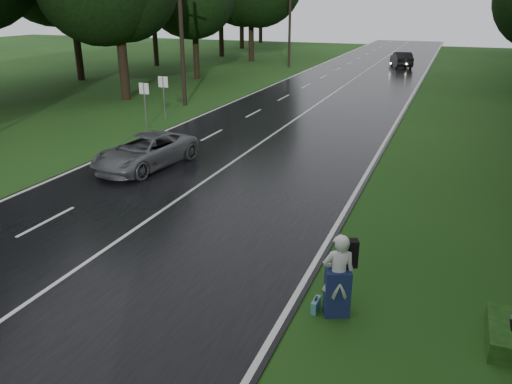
# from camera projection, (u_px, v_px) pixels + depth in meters

# --- Properties ---
(ground) EXTENTS (160.00, 160.00, 0.00)m
(ground) POSITION_uv_depth(u_px,v_px,m) (80.00, 268.00, 13.29)
(ground) COLOR #1F4815
(ground) RESTS_ON ground
(road) EXTENTS (12.00, 140.00, 0.04)m
(road) POSITION_uv_depth(u_px,v_px,m) (298.00, 117.00, 30.65)
(road) COLOR black
(road) RESTS_ON ground
(lane_center) EXTENTS (0.12, 140.00, 0.01)m
(lane_center) POSITION_uv_depth(u_px,v_px,m) (299.00, 117.00, 30.64)
(lane_center) COLOR silver
(lane_center) RESTS_ON road
(grey_car) EXTENTS (3.04, 5.32, 1.40)m
(grey_car) POSITION_uv_depth(u_px,v_px,m) (145.00, 151.00, 21.13)
(grey_car) COLOR #545659
(grey_car) RESTS_ON road
(far_car) EXTENTS (3.03, 5.18, 1.61)m
(far_car) POSITION_uv_depth(u_px,v_px,m) (401.00, 59.00, 54.15)
(far_car) COLOR black
(far_car) RESTS_ON road
(hitchhiker) EXTENTS (0.86, 0.84, 2.01)m
(hitchhiker) POSITION_uv_depth(u_px,v_px,m) (339.00, 278.00, 11.03)
(hitchhiker) COLOR silver
(hitchhiker) RESTS_ON ground
(suitcase) EXTENTS (0.13, 0.42, 0.30)m
(suitcase) POSITION_uv_depth(u_px,v_px,m) (316.00, 305.00, 11.42)
(suitcase) COLOR teal
(suitcase) RESTS_ON ground
(utility_pole_mid) EXTENTS (1.80, 0.28, 9.42)m
(utility_pole_mid) POSITION_uv_depth(u_px,v_px,m) (185.00, 105.00, 34.40)
(utility_pole_mid) COLOR black
(utility_pole_mid) RESTS_ON ground
(utility_pole_far) EXTENTS (1.80, 0.28, 9.38)m
(utility_pole_far) POSITION_uv_depth(u_px,v_px,m) (289.00, 67.00, 54.52)
(utility_pole_far) COLOR black
(utility_pole_far) RESTS_ON ground
(road_sign_a) EXTENTS (0.61, 0.10, 2.52)m
(road_sign_a) POSITION_uv_depth(u_px,v_px,m) (147.00, 128.00, 28.12)
(road_sign_a) COLOR white
(road_sign_a) RESTS_ON ground
(road_sign_b) EXTENTS (0.63, 0.10, 2.63)m
(road_sign_b) POSITION_uv_depth(u_px,v_px,m) (166.00, 121.00, 29.86)
(road_sign_b) COLOR white
(road_sign_b) RESTS_ON ground
(tree_left_d) EXTENTS (9.33, 9.33, 14.57)m
(tree_left_d) POSITION_uv_depth(u_px,v_px,m) (127.00, 100.00, 36.35)
(tree_left_d) COLOR black
(tree_left_d) RESTS_ON ground
(tree_left_e) EXTENTS (8.43, 8.43, 13.17)m
(tree_left_e) POSITION_uv_depth(u_px,v_px,m) (197.00, 79.00, 46.31)
(tree_left_e) COLOR black
(tree_left_e) RESTS_ON ground
(tree_left_f) EXTENTS (9.83, 9.83, 15.36)m
(tree_left_f) POSITION_uv_depth(u_px,v_px,m) (251.00, 61.00, 60.08)
(tree_left_f) COLOR black
(tree_left_f) RESTS_ON ground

